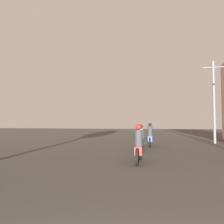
{
  "coord_description": "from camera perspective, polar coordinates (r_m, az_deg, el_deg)",
  "views": [
    {
      "loc": [
        0.11,
        -0.75,
        1.61
      ],
      "look_at": [
        -3.61,
        16.86,
        2.53
      ],
      "focal_mm": 35.0,
      "sensor_mm": 36.0,
      "label": 1
    }
  ],
  "objects": [
    {
      "name": "motorcycle_green",
      "position": [
        12.95,
        7.54,
        -7.33
      ],
      "size": [
        0.6,
        2.03,
        1.53
      ],
      "rotation": [
        0.0,
        0.0,
        0.11
      ],
      "color": "black",
      "rests_on": "ground_plane"
    },
    {
      "name": "motorcycle_red",
      "position": [
        9.14,
        7.01,
        -9.06
      ],
      "size": [
        0.6,
        2.08,
        1.57
      ],
      "rotation": [
        0.0,
        0.0,
        0.1
      ],
      "color": "black",
      "rests_on": "ground_plane"
    },
    {
      "name": "utility_pole_far",
      "position": [
        19.26,
        25.08,
        2.87
      ],
      "size": [
        1.6,
        0.2,
        6.6
      ],
      "color": "slate",
      "rests_on": "ground_plane"
    },
    {
      "name": "motorcycle_blue",
      "position": [
        15.41,
        9.93,
        -6.45
      ],
      "size": [
        0.6,
        1.94,
        1.62
      ],
      "rotation": [
        0.0,
        0.0,
        0.1
      ],
      "color": "black",
      "rests_on": "ground_plane"
    }
  ]
}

